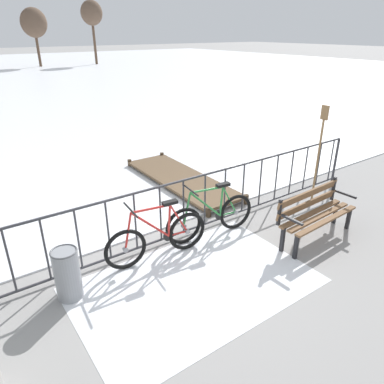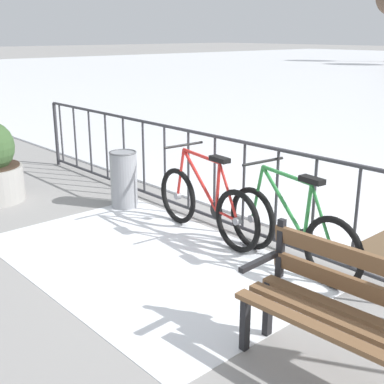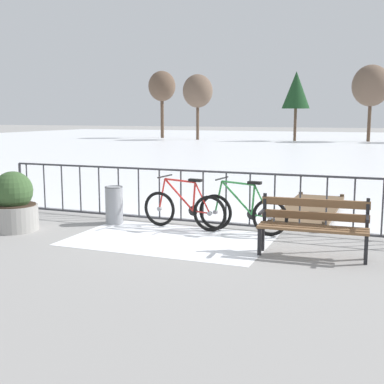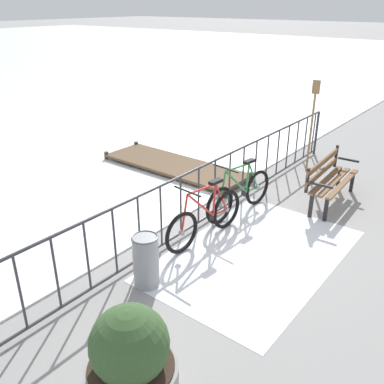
{
  "view_description": "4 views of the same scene",
  "coord_description": "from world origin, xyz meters",
  "px_view_note": "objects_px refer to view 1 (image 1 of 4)",
  "views": [
    {
      "loc": [
        -2.79,
        -4.52,
        3.3
      ],
      "look_at": [
        0.57,
        0.24,
        0.66
      ],
      "focal_mm": 33.54,
      "sensor_mm": 36.0,
      "label": 1
    },
    {
      "loc": [
        3.37,
        -3.98,
        2.17
      ],
      "look_at": [
        -0.56,
        -0.46,
        0.52
      ],
      "focal_mm": 47.95,
      "sensor_mm": 36.0,
      "label": 2
    },
    {
      "loc": [
        3.03,
        -8.86,
        2.09
      ],
      "look_at": [
        -0.14,
        -0.79,
        0.77
      ],
      "focal_mm": 47.39,
      "sensor_mm": 36.0,
      "label": 3
    },
    {
      "loc": [
        -5.16,
        -3.74,
        3.44
      ],
      "look_at": [
        -0.07,
        0.26,
        0.5
      ],
      "focal_mm": 39.34,
      "sensor_mm": 36.0,
      "label": 4
    }
  ],
  "objects_px": {
    "oar_upright": "(320,147)",
    "bicycle_near_railing": "(158,238)",
    "bicycle_second": "(211,217)",
    "trash_bin": "(67,274)",
    "park_bench": "(315,211)"
  },
  "relations": [
    {
      "from": "bicycle_second",
      "to": "park_bench",
      "type": "distance_m",
      "value": 1.76
    },
    {
      "from": "park_bench",
      "to": "trash_bin",
      "type": "height_order",
      "value": "park_bench"
    },
    {
      "from": "bicycle_near_railing",
      "to": "park_bench",
      "type": "bearing_deg",
      "value": -21.68
    },
    {
      "from": "bicycle_near_railing",
      "to": "oar_upright",
      "type": "height_order",
      "value": "oar_upright"
    },
    {
      "from": "trash_bin",
      "to": "oar_upright",
      "type": "distance_m",
      "value": 5.29
    },
    {
      "from": "trash_bin",
      "to": "bicycle_second",
      "type": "bearing_deg",
      "value": 3.6
    },
    {
      "from": "trash_bin",
      "to": "oar_upright",
      "type": "xyz_separation_m",
      "value": [
        5.23,
        0.09,
        0.76
      ]
    },
    {
      "from": "bicycle_second",
      "to": "oar_upright",
      "type": "bearing_deg",
      "value": -1.4
    },
    {
      "from": "oar_upright",
      "to": "park_bench",
      "type": "bearing_deg",
      "value": -142.98
    },
    {
      "from": "bicycle_near_railing",
      "to": "bicycle_second",
      "type": "bearing_deg",
      "value": 3.45
    },
    {
      "from": "bicycle_near_railing",
      "to": "bicycle_second",
      "type": "relative_size",
      "value": 1.0
    },
    {
      "from": "oar_upright",
      "to": "bicycle_near_railing",
      "type": "bearing_deg",
      "value": -180.0
    },
    {
      "from": "park_bench",
      "to": "oar_upright",
      "type": "distance_m",
      "value": 1.76
    },
    {
      "from": "bicycle_near_railing",
      "to": "park_bench",
      "type": "xyz_separation_m",
      "value": [
        2.49,
        -0.99,
        0.14
      ]
    },
    {
      "from": "bicycle_second",
      "to": "trash_bin",
      "type": "bearing_deg",
      "value": -176.4
    }
  ]
}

